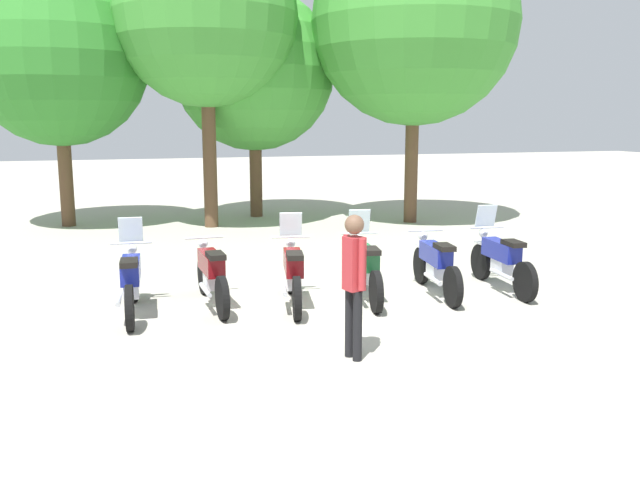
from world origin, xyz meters
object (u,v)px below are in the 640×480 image
motorcycle_2 (293,272)px  motorcycle_5 (501,259)px  motorcycle_0 (131,280)px  tree_1 (206,14)px  motorcycle_1 (211,274)px  motorcycle_4 (436,264)px  tree_2 (254,70)px  tree_3 (415,22)px  motorcycle_3 (366,267)px  tree_0 (58,56)px  person_0 (354,275)px

motorcycle_2 → motorcycle_5: same height
motorcycle_0 → motorcycle_5: 6.00m
tree_1 → motorcycle_1: bearing=-98.1°
motorcycle_4 → tree_2: size_ratio=0.34×
motorcycle_0 → tree_1: 9.54m
motorcycle_0 → tree_3: 11.51m
motorcycle_3 → tree_0: bearing=38.0°
motorcycle_5 → tree_2: 10.60m
tree_3 → person_0: bearing=-118.2°
tree_0 → tree_1: 4.00m
tree_1 → tree_3: (5.41, -0.82, -0.06)m
tree_0 → motorcycle_2: bearing=-68.0°
motorcycle_1 → person_0: bearing=-158.1°
person_0 → tree_2: tree_2 is taller
motorcycle_1 → tree_1: size_ratio=0.28×
motorcycle_2 → tree_3: 10.20m
motorcycle_1 → tree_2: 10.33m
motorcycle_4 → tree_1: 9.83m
tree_2 → tree_3: bearing=-31.6°
motorcycle_4 → tree_1: (-2.50, 8.12, 4.94)m
motorcycle_0 → motorcycle_4: 4.81m
tree_3 → tree_1: bearing=171.4°
motorcycle_3 → tree_2: tree_2 is taller
motorcycle_0 → motorcycle_1: 1.20m
tree_0 → tree_1: (3.65, -1.26, 1.01)m
motorcycle_3 → tree_2: bearing=8.5°
motorcycle_4 → tree_0: size_ratio=0.32×
tree_1 → tree_2: (1.55, 1.55, -1.23)m
motorcycle_0 → tree_2: 10.81m
motorcycle_5 → person_0: (-3.52, -2.42, 0.51)m
motorcycle_1 → tree_0: tree_0 is taller
motorcycle_2 → motorcycle_5: size_ratio=0.99×
motorcycle_3 → tree_3: bearing=-19.7°
tree_2 → person_0: bearing=-96.5°
person_0 → tree_0: (-3.83, 11.83, 3.39)m
motorcycle_0 → tree_3: tree_3 is taller
motorcycle_0 → motorcycle_5: size_ratio=1.00×
motorcycle_2 → motorcycle_3: 1.20m
tree_0 → motorcycle_0: bearing=-81.5°
motorcycle_2 → motorcycle_4: (2.39, -0.07, -0.01)m
tree_1 → tree_2: bearing=45.1°
motorcycle_1 → motorcycle_4: same height
motorcycle_1 → motorcycle_3: bearing=-100.0°
motorcycle_4 → motorcycle_5: bearing=-83.7°
motorcycle_2 → tree_0: (-3.76, 9.32, 3.91)m
motorcycle_2 → person_0: size_ratio=1.24×
tree_2 → motorcycle_5: bearing=-77.5°
motorcycle_1 → person_0: person_0 is taller
motorcycle_1 → motorcycle_4: bearing=-98.7°
motorcycle_1 → tree_2: tree_2 is taller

